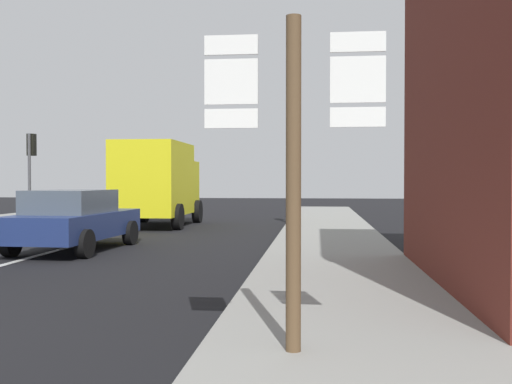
{
  "coord_description": "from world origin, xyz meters",
  "views": [
    {
      "loc": [
        6.26,
        -4.57,
        1.71
      ],
      "look_at": [
        4.83,
        9.09,
        1.43
      ],
      "focal_mm": 40.97,
      "sensor_mm": 36.0,
      "label": 1
    }
  ],
  "objects_px": {
    "route_sign_post": "(294,158)",
    "traffic_light_far_right": "(296,156)",
    "sedan_far": "(74,219)",
    "delivery_truck": "(158,182)",
    "traffic_light_far_left": "(31,157)"
  },
  "relations": [
    {
      "from": "delivery_truck",
      "to": "route_sign_post",
      "type": "xyz_separation_m",
      "value": [
        5.64,
        -15.67,
        0.26
      ]
    },
    {
      "from": "sedan_far",
      "to": "traffic_light_far_left",
      "type": "height_order",
      "value": "traffic_light_far_left"
    },
    {
      "from": "traffic_light_far_right",
      "to": "sedan_far",
      "type": "bearing_deg",
      "value": -120.24
    },
    {
      "from": "delivery_truck",
      "to": "traffic_light_far_left",
      "type": "xyz_separation_m",
      "value": [
        -5.85,
        1.89,
        1.02
      ]
    },
    {
      "from": "delivery_truck",
      "to": "route_sign_post",
      "type": "bearing_deg",
      "value": -70.21
    },
    {
      "from": "route_sign_post",
      "to": "traffic_light_far_right",
      "type": "distance_m",
      "value": 16.83
    },
    {
      "from": "delivery_truck",
      "to": "route_sign_post",
      "type": "height_order",
      "value": "route_sign_post"
    },
    {
      "from": "sedan_far",
      "to": "route_sign_post",
      "type": "height_order",
      "value": "route_sign_post"
    },
    {
      "from": "delivery_truck",
      "to": "route_sign_post",
      "type": "distance_m",
      "value": 16.65
    },
    {
      "from": "sedan_far",
      "to": "traffic_light_far_right",
      "type": "xyz_separation_m",
      "value": [
        5.03,
        8.62,
        1.85
      ]
    },
    {
      "from": "traffic_light_far_right",
      "to": "delivery_truck",
      "type": "bearing_deg",
      "value": -167.23
    },
    {
      "from": "sedan_far",
      "to": "delivery_truck",
      "type": "height_order",
      "value": "delivery_truck"
    },
    {
      "from": "route_sign_post",
      "to": "traffic_light_far_left",
      "type": "bearing_deg",
      "value": 123.2
    },
    {
      "from": "sedan_far",
      "to": "delivery_truck",
      "type": "xyz_separation_m",
      "value": [
        -0.01,
        7.48,
        0.89
      ]
    },
    {
      "from": "sedan_far",
      "to": "traffic_light_far_right",
      "type": "bearing_deg",
      "value": 59.76
    }
  ]
}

